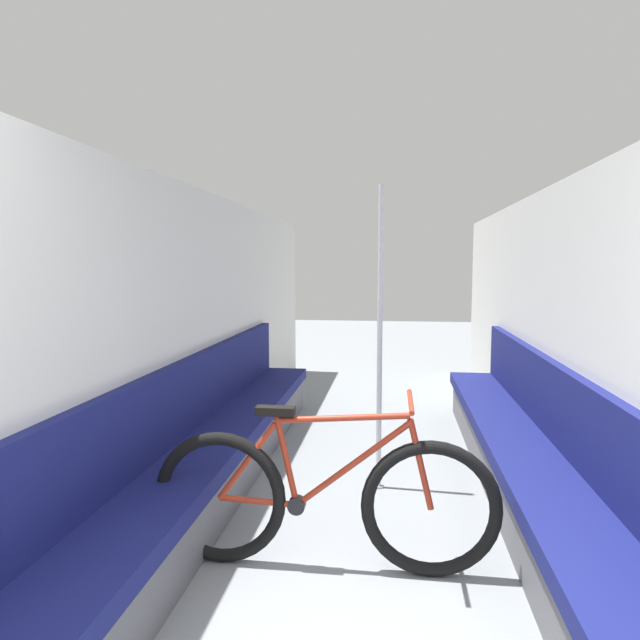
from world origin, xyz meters
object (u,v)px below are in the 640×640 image
Objects in this scene: bench_seat_row_right at (531,466)px; grab_pole_near at (380,344)px; bench_seat_row_left at (212,452)px; bicycle at (323,500)px.

grab_pole_near is at bearing 165.32° from bench_seat_row_right.
bench_seat_row_right is (2.10, 0.00, 0.00)m from bench_seat_row_left.
bicycle is at bearing -102.86° from grab_pole_near.
bench_seat_row_right is 1.51m from bicycle.
grab_pole_near is at bearing 75.07° from bicycle.
grab_pole_near is (1.13, 0.25, 0.73)m from bench_seat_row_left.
bicycle is 0.85× the size of grab_pole_near.
bench_seat_row_left is 2.72× the size of bicycle.
grab_pole_near reaches higher than bench_seat_row_right.
bicycle is 1.33m from grab_pole_near.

